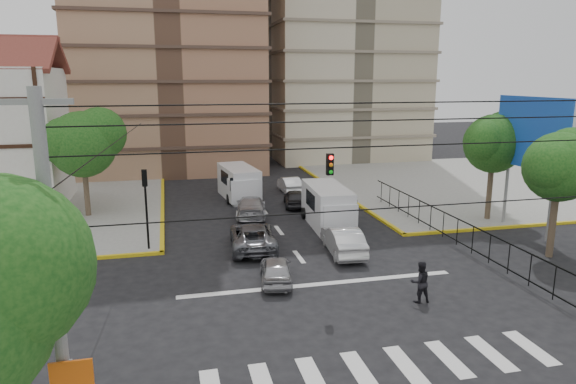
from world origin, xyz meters
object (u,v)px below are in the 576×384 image
object	(u,v)px
car_silver_front_left	(276,269)
pedestrian_crosswalk	(420,282)
traffic_light_nw	(146,196)
van_right_lane	(328,207)
van_left_lane	(239,184)
car_white_front_right	(343,240)

from	to	relation	value
car_silver_front_left	pedestrian_crosswalk	size ratio (longest dim) A/B	1.98
traffic_light_nw	pedestrian_crosswalk	xyz separation A→B (m)	(11.36, -9.40, -2.21)
traffic_light_nw	car_silver_front_left	world-z (taller)	traffic_light_nw
traffic_light_nw	van_right_lane	distance (m)	11.50
van_left_lane	van_right_lane	bearing A→B (deg)	-69.92
traffic_light_nw	van_left_lane	size ratio (longest dim) A/B	0.76
van_left_lane	pedestrian_crosswalk	xyz separation A→B (m)	(4.77, -20.61, -0.32)
car_white_front_right	pedestrian_crosswalk	bearing A→B (deg)	104.61
traffic_light_nw	car_white_front_right	distance (m)	10.89
traffic_light_nw	pedestrian_crosswalk	bearing A→B (deg)	-39.59
car_silver_front_left	pedestrian_crosswalk	world-z (taller)	pedestrian_crosswalk
traffic_light_nw	car_silver_front_left	distance (m)	8.68
van_right_lane	pedestrian_crosswalk	xyz separation A→B (m)	(0.28, -11.81, -0.34)
van_right_lane	van_left_lane	bearing A→B (deg)	120.07
van_right_lane	car_silver_front_left	bearing A→B (deg)	-119.07
van_right_lane	pedestrian_crosswalk	distance (m)	11.82
van_right_lane	van_left_lane	world-z (taller)	van_right_lane
car_silver_front_left	traffic_light_nw	bearing A→B (deg)	-35.12
van_left_lane	car_silver_front_left	world-z (taller)	van_left_lane
van_right_lane	van_left_lane	distance (m)	9.88
van_left_lane	car_silver_front_left	distance (m)	17.08
car_silver_front_left	car_white_front_right	bearing A→B (deg)	-135.53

